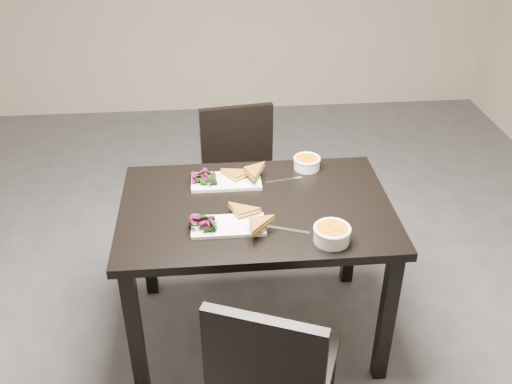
# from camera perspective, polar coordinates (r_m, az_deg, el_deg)

# --- Properties ---
(ground) EXTENTS (5.00, 5.00, 0.00)m
(ground) POSITION_cam_1_polar(r_m,az_deg,el_deg) (3.22, -4.33, -9.90)
(ground) COLOR #47474C
(ground) RESTS_ON ground
(table) EXTENTS (1.20, 0.80, 0.75)m
(table) POSITION_cam_1_polar(r_m,az_deg,el_deg) (2.60, -0.00, -3.16)
(table) COLOR black
(table) RESTS_ON ground
(chair_near) EXTENTS (0.55, 0.55, 0.85)m
(chair_near) POSITION_cam_1_polar(r_m,az_deg,el_deg) (2.19, 1.54, -17.31)
(chair_near) COLOR black
(chair_near) RESTS_ON ground
(chair_far) EXTENTS (0.47, 0.47, 0.85)m
(chair_far) POSITION_cam_1_polar(r_m,az_deg,el_deg) (3.31, -1.49, 1.87)
(chair_far) COLOR black
(chair_far) RESTS_ON ground
(plate_near) EXTENTS (0.31, 0.15, 0.02)m
(plate_near) POSITION_cam_1_polar(r_m,az_deg,el_deg) (2.40, -2.77, -3.37)
(plate_near) COLOR white
(plate_near) RESTS_ON table
(sandwich_near) EXTENTS (0.18, 0.16, 0.05)m
(sandwich_near) POSITION_cam_1_polar(r_m,az_deg,el_deg) (2.40, -1.26, -2.45)
(sandwich_near) COLOR #AB6E23
(sandwich_near) RESTS_ON plate_near
(salad_near) EXTENTS (0.10, 0.09, 0.04)m
(salad_near) POSITION_cam_1_polar(r_m,az_deg,el_deg) (2.38, -5.19, -2.92)
(salad_near) COLOR black
(salad_near) RESTS_ON plate_near
(soup_bowl_near) EXTENTS (0.15, 0.15, 0.07)m
(soup_bowl_near) POSITION_cam_1_polar(r_m,az_deg,el_deg) (2.32, 7.52, -4.06)
(soup_bowl_near) COLOR white
(soup_bowl_near) RESTS_ON table
(cutlery_near) EXTENTS (0.17, 0.08, 0.00)m
(cutlery_near) POSITION_cam_1_polar(r_m,az_deg,el_deg) (2.39, 3.20, -3.74)
(cutlery_near) COLOR silver
(cutlery_near) RESTS_ON table
(plate_far) EXTENTS (0.32, 0.16, 0.02)m
(plate_far) POSITION_cam_1_polar(r_m,az_deg,el_deg) (2.70, -2.98, 1.06)
(plate_far) COLOR white
(plate_far) RESTS_ON table
(sandwich_far) EXTENTS (0.20, 0.19, 0.05)m
(sandwich_far) POSITION_cam_1_polar(r_m,az_deg,el_deg) (2.68, -1.59, 1.59)
(sandwich_far) COLOR #AB6E23
(sandwich_far) RESTS_ON plate_far
(salad_far) EXTENTS (0.10, 0.09, 0.04)m
(salad_far) POSITION_cam_1_polar(r_m,az_deg,el_deg) (2.69, -5.12, 1.52)
(salad_far) COLOR black
(salad_far) RESTS_ON plate_far
(soup_bowl_far) EXTENTS (0.13, 0.13, 0.06)m
(soup_bowl_far) POSITION_cam_1_polar(r_m,az_deg,el_deg) (2.82, 5.06, 2.96)
(soup_bowl_far) COLOR white
(soup_bowl_far) RESTS_ON table
(cutlery_far) EXTENTS (0.18, 0.05, 0.00)m
(cutlery_far) POSITION_cam_1_polar(r_m,az_deg,el_deg) (2.73, 2.76, 1.19)
(cutlery_far) COLOR silver
(cutlery_far) RESTS_ON table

